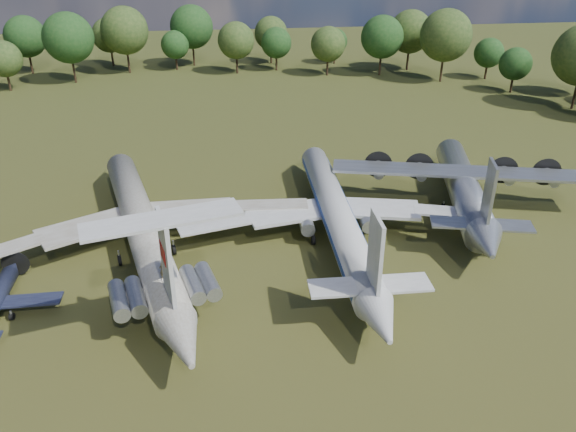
{
  "coord_description": "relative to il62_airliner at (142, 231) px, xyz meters",
  "views": [
    {
      "loc": [
        3.23,
        -53.48,
        32.3
      ],
      "look_at": [
        9.88,
        -1.46,
        5.0
      ],
      "focal_mm": 35.0,
      "sensor_mm": 36.0,
      "label": 1
    }
  ],
  "objects": [
    {
      "name": "ground",
      "position": [
        5.8,
        -1.77,
        -2.47
      ],
      "size": [
        300.0,
        300.0,
        0.0
      ],
      "primitive_type": "plane",
      "color": "#253B13",
      "rests_on": "ground"
    },
    {
      "name": "il62_airliner",
      "position": [
        0.0,
        0.0,
        0.0
      ],
      "size": [
        50.1,
        58.45,
        4.94
      ],
      "primitive_type": null,
      "rotation": [
        0.0,
        0.0,
        0.25
      ],
      "color": "#BBBAB6",
      "rests_on": "ground"
    },
    {
      "name": "tu104_jet",
      "position": [
        21.68,
        0.11,
        -0.09
      ],
      "size": [
        36.61,
        48.3,
        4.76
      ],
      "primitive_type": null,
      "rotation": [
        0.0,
        0.0,
        -0.02
      ],
      "color": "silver",
      "rests_on": "ground"
    },
    {
      "name": "an12_transport",
      "position": [
        39.06,
        5.57,
        -0.05
      ],
      "size": [
        40.91,
        43.72,
        4.84
      ],
      "primitive_type": null,
      "rotation": [
        0.0,
        0.0,
        -0.25
      ],
      "color": "#95989C",
      "rests_on": "ground"
    },
    {
      "name": "person_on_il62",
      "position": [
        3.46,
        -13.39,
        3.29
      ],
      "size": [
        0.64,
        0.46,
        1.64
      ],
      "primitive_type": "imported",
      "rotation": [
        0.0,
        0.0,
        3.03
      ],
      "color": "olive",
      "rests_on": "il62_airliner"
    }
  ]
}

